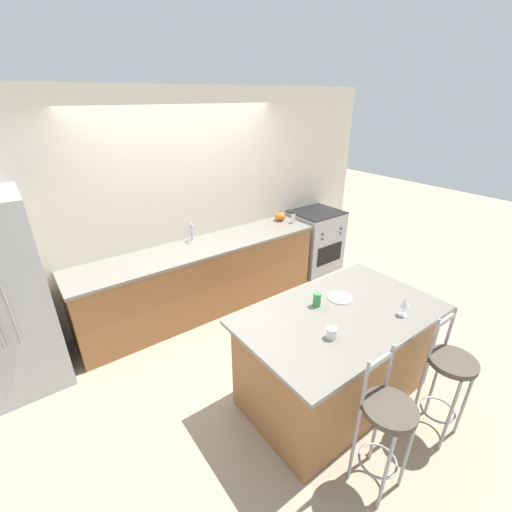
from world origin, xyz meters
name	(u,v)px	position (x,y,z in m)	size (l,w,h in m)	color
ground_plane	(220,321)	(0.00, 0.00, 0.00)	(18.00, 18.00, 0.00)	tan
wall_back	(185,204)	(0.00, 0.73, 1.35)	(6.00, 0.07, 2.70)	beige
back_counter	(203,277)	(0.00, 0.39, 0.45)	(3.17, 0.71, 0.91)	#936038
sink_faucet	(192,230)	(0.00, 0.59, 1.04)	(0.02, 0.13, 0.22)	#ADAFB5
kitchen_island	(337,355)	(0.27, -1.63, 0.46)	(1.77, 1.06, 0.92)	#936038
refrigerator	(1,299)	(-2.04, 0.33, 0.94)	(0.74, 0.79, 1.87)	#ADAFB5
oven_range	(315,240)	(2.02, 0.38, 0.48)	(0.72, 0.68, 0.96)	#ADAFB5
bar_stool_near	(385,422)	(-0.11, -2.37, 0.62)	(0.36, 0.36, 1.13)	#99999E
bar_stool_far	(448,374)	(0.66, -2.40, 0.62)	(0.36, 0.36, 1.13)	#99999E
dinner_plate	(340,298)	(0.44, -1.46, 0.92)	(0.22, 0.22, 0.02)	white
wine_glass	(405,302)	(0.66, -1.95, 1.04)	(0.08, 0.08, 0.18)	white
coffee_mug	(332,333)	(-0.04, -1.79, 0.96)	(0.11, 0.08, 0.09)	white
tumbler_cup	(317,299)	(0.18, -1.41, 0.98)	(0.07, 0.07, 0.13)	#3D934C
pumpkin_decoration	(280,216)	(1.39, 0.52, 0.97)	(0.16, 0.16, 0.15)	orange
soap_bottle	(293,219)	(1.48, 0.33, 0.97)	(0.06, 0.06, 0.16)	silver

